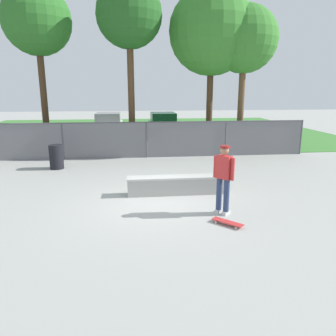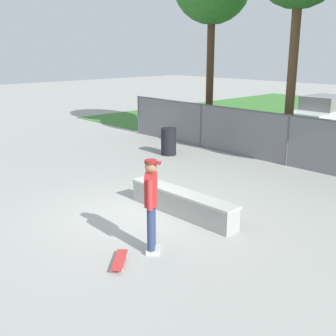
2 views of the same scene
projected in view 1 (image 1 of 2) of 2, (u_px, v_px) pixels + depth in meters
The scene contains 13 objects.
ground_plane at pixel (157, 203), 9.35m from camera, with size 80.00×80.00×0.00m, color #9E9E99.
grass_strip at pixel (141, 130), 25.49m from camera, with size 27.56×20.00×0.02m, color #3D7A33.
concrete_ledge at pixel (177, 185), 10.10m from camera, with size 3.12×0.49×0.58m.
skateboarder at pixel (224, 176), 8.31m from camera, with size 0.45×0.46×1.84m.
skateboard at pixel (228, 222), 7.84m from camera, with size 0.70×0.71×0.09m.
chainlink_fence at pixel (146, 138), 15.33m from camera, with size 15.63×0.07×1.72m.
tree_near_left at pixel (37, 22), 15.19m from camera, with size 3.24×3.24×7.99m.
tree_near_right at pixel (129, 16), 14.95m from camera, with size 3.10×3.10×8.15m.
tree_mid at pixel (212, 32), 15.91m from camera, with size 4.27×4.27×8.12m.
tree_far at pixel (244, 40), 15.68m from camera, with size 3.25×3.25×7.21m.
car_white at pixel (108, 125), 21.66m from camera, with size 2.04×4.21×1.66m.
car_green at pixel (163, 125), 21.78m from camera, with size 2.04×4.21×1.66m.
trash_bin at pixel (56, 157), 13.26m from camera, with size 0.56×0.56×1.00m, color black.
Camera 1 is at (-0.64, -8.82, 3.24)m, focal length 34.38 mm.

